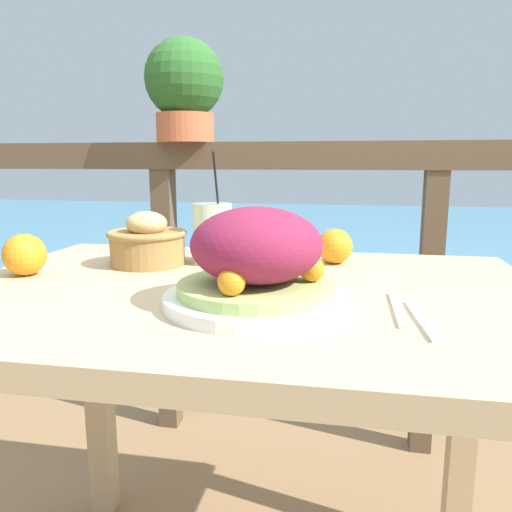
{
  "coord_description": "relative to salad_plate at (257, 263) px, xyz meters",
  "views": [
    {
      "loc": [
        0.19,
        -0.86,
        0.99
      ],
      "look_at": [
        0.03,
        -0.01,
        0.82
      ],
      "focal_mm": 35.0,
      "sensor_mm": 36.0,
      "label": 1
    }
  ],
  "objects": [
    {
      "name": "knife",
      "position": [
        0.24,
        -0.03,
        -0.07
      ],
      "size": [
        0.03,
        0.18,
        0.0
      ],
      "color": "silver",
      "rests_on": "patio_table"
    },
    {
      "name": "railing_fence",
      "position": [
        -0.05,
        0.92,
        -0.08
      ],
      "size": [
        2.8,
        0.08,
        1.05
      ],
      "color": "brown",
      "rests_on": "ground_plane"
    },
    {
      "name": "drink_glass",
      "position": [
        -0.16,
        0.31,
        -0.0
      ],
      "size": [
        0.09,
        0.09,
        0.24
      ],
      "color": "beige",
      "rests_on": "patio_table"
    },
    {
      "name": "orange_near_glass",
      "position": [
        0.11,
        0.35,
        -0.03
      ],
      "size": [
        0.08,
        0.08,
        0.08
      ],
      "color": "orange",
      "rests_on": "patio_table"
    },
    {
      "name": "salad_plate",
      "position": [
        0.0,
        0.0,
        0.0
      ],
      "size": [
        0.29,
        0.29,
        0.16
      ],
      "color": "white",
      "rests_on": "patio_table"
    },
    {
      "name": "patio_table",
      "position": [
        -0.05,
        0.11,
        -0.18
      ],
      "size": [
        1.07,
        0.77,
        0.76
      ],
      "color": "tan",
      "rests_on": "ground_plane"
    },
    {
      "name": "sea_backdrop",
      "position": [
        -0.05,
        3.42,
        -0.6
      ],
      "size": [
        12.0,
        4.0,
        0.46
      ],
      "color": "teal",
      "rests_on": "ground_plane"
    },
    {
      "name": "bread_basket",
      "position": [
        -0.29,
        0.27,
        -0.02
      ],
      "size": [
        0.17,
        0.17,
        0.12
      ],
      "color": "olive",
      "rests_on": "patio_table"
    },
    {
      "name": "orange_near_basket",
      "position": [
        -0.49,
        0.12,
        -0.03
      ],
      "size": [
        0.08,
        0.08,
        0.08
      ],
      "color": "orange",
      "rests_on": "patio_table"
    },
    {
      "name": "potted_plant",
      "position": [
        -0.42,
        0.92,
        0.4
      ],
      "size": [
        0.26,
        0.26,
        0.34
      ],
      "color": "#B75B38",
      "rests_on": "railing_fence"
    },
    {
      "name": "fork",
      "position": [
        0.22,
        0.02,
        -0.07
      ],
      "size": [
        0.02,
        0.18,
        0.0
      ],
      "color": "silver",
      "rests_on": "patio_table"
    }
  ]
}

